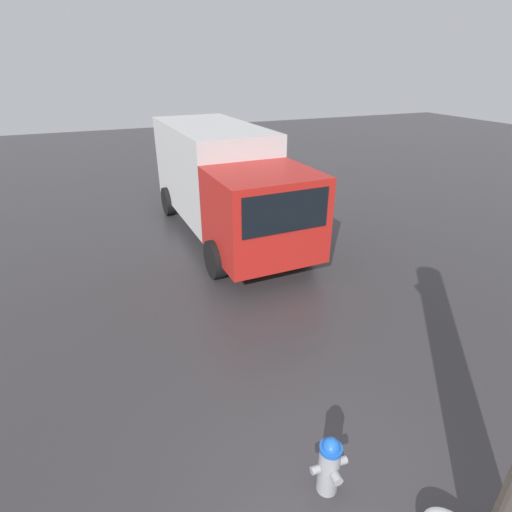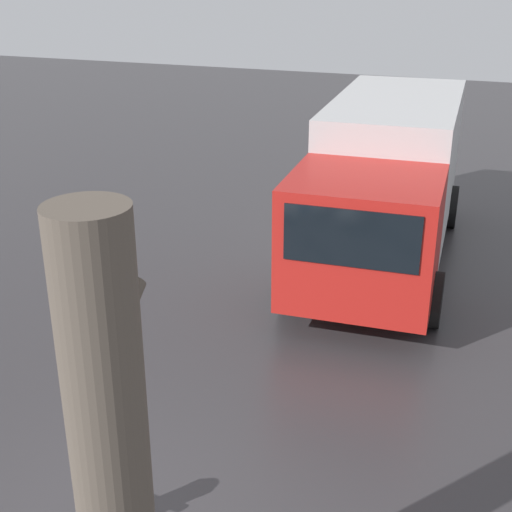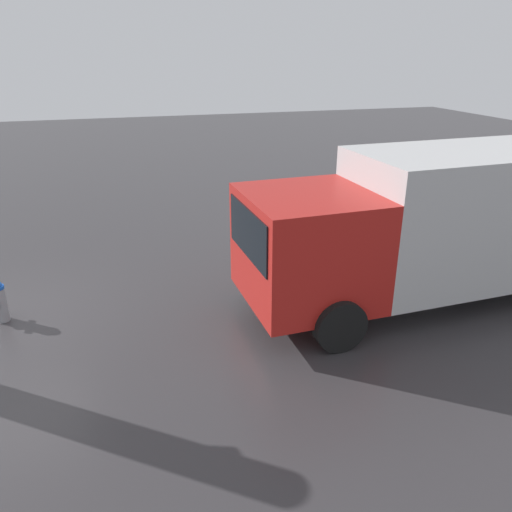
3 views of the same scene
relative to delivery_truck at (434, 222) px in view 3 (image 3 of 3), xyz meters
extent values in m
plane|color=#333033|center=(-7.99, 1.40, -1.59)|extent=(60.00, 60.00, 0.00)
cylinder|color=gray|center=(-7.99, 1.40, -1.27)|extent=(0.25, 0.25, 0.65)
cylinder|color=gray|center=(-7.98, 1.57, -1.19)|extent=(0.10, 0.10, 0.09)
cube|color=red|center=(-2.62, -0.09, -0.18)|extent=(2.24, 2.37, 1.93)
cube|color=black|center=(-3.71, -0.12, 0.21)|extent=(0.09, 1.93, 0.85)
cube|color=#BCBCBC|center=(0.91, 0.03, 0.10)|extent=(4.98, 2.46, 2.48)
cylinder|color=black|center=(-2.47, -1.23, -1.14)|extent=(0.91, 0.31, 0.90)
cylinder|color=black|center=(-2.55, 1.07, -1.14)|extent=(0.91, 0.31, 0.90)
cylinder|color=black|center=(2.10, 1.22, -1.14)|extent=(0.91, 0.31, 0.90)
camera|label=1|loc=(-10.47, 3.32, 2.92)|focal=28.00mm
camera|label=2|loc=(-12.84, -1.91, 3.89)|focal=50.00mm
camera|label=3|loc=(-5.81, -7.64, 3.03)|focal=35.00mm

